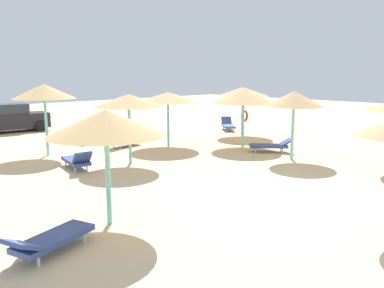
% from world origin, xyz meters
% --- Properties ---
extents(ground_plane, '(80.00, 80.00, 0.00)m').
position_xyz_m(ground_plane, '(0.00, 0.00, 0.00)').
color(ground_plane, beige).
extents(parasol_0, '(2.43, 2.43, 2.82)m').
position_xyz_m(parasol_0, '(5.14, 2.35, 2.50)').
color(parasol_0, '#6BC6BC').
rests_on(parasol_0, ground).
extents(parasol_1, '(2.98, 2.98, 2.76)m').
position_xyz_m(parasol_1, '(8.79, 7.97, 2.48)').
color(parasol_1, '#6BC6BC').
rests_on(parasol_1, ground).
extents(parasol_3, '(3.14, 3.14, 2.63)m').
position_xyz_m(parasol_3, '(3.45, 8.28, 2.39)').
color(parasol_3, '#6BC6BC').
rests_on(parasol_3, ground).
extents(parasol_4, '(2.73, 2.73, 2.74)m').
position_xyz_m(parasol_4, '(-4.25, 1.40, 2.43)').
color(parasol_4, '#6BC6BC').
rests_on(parasol_4, ground).
extents(parasol_6, '(2.77, 2.77, 2.75)m').
position_xyz_m(parasol_6, '(-0.21, 6.32, 2.50)').
color(parasol_6, '#6BC6BC').
rests_on(parasol_6, ground).
extents(parasol_8, '(2.64, 2.64, 3.09)m').
position_xyz_m(parasol_8, '(-1.83, 10.21, 2.76)').
color(parasol_8, '#6BC6BC').
rests_on(parasol_8, ground).
extents(parasol_9, '(3.14, 3.14, 2.76)m').
position_xyz_m(parasol_9, '(6.01, 5.67, 2.44)').
color(parasol_9, '#6BC6BC').
rests_on(parasol_9, ground).
extents(lounger_0, '(1.77, 1.83, 0.65)m').
position_xyz_m(lounger_0, '(5.82, 3.84, 0.31)').
color(lounger_0, '#33478C').
rests_on(lounger_0, ground).
extents(lounger_1, '(1.68, 1.85, 0.77)m').
position_xyz_m(lounger_1, '(9.75, 9.88, 0.32)').
color(lounger_1, '#33478C').
rests_on(lounger_1, ground).
extents(lounger_3, '(1.97, 0.90, 0.70)m').
position_xyz_m(lounger_3, '(1.71, 9.58, 0.32)').
color(lounger_3, '#33478C').
rests_on(lounger_3, ground).
extents(lounger_4, '(2.02, 1.21, 0.62)m').
position_xyz_m(lounger_4, '(-5.99, 0.85, 0.31)').
color(lounger_4, '#33478C').
rests_on(lounger_4, ground).
extents(lounger_6, '(0.96, 1.95, 0.78)m').
position_xyz_m(lounger_6, '(-2.14, 7.02, 0.32)').
color(lounger_6, '#33478C').
rests_on(lounger_6, ground).
extents(bench_0, '(1.50, 0.41, 0.49)m').
position_xyz_m(bench_0, '(1.21, 11.43, 0.35)').
color(bench_0, brown).
rests_on(bench_0, ground).
extents(parked_car, '(4.17, 2.36, 1.72)m').
position_xyz_m(parked_car, '(-0.33, 18.53, 0.82)').
color(parked_car, black).
rests_on(parked_car, ground).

